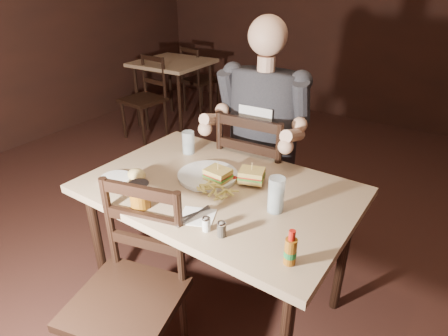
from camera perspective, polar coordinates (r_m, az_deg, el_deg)
The scene contains 24 objects.
room_shell at distance 1.64m, azimuth -2.47°, elevation 17.41°, with size 7.00×7.00×7.00m.
main_table at distance 1.85m, azimuth -0.83°, elevation -4.85°, with size 1.32×0.90×0.77m.
bg_table at distance 4.64m, azimuth -7.76°, elevation 14.77°, with size 0.82×0.82×0.77m.
chair_far at distance 2.43m, azimuth 5.64°, elevation -1.99°, with size 0.46×0.50×0.99m, color black, non-canonical shape.
chair_near at distance 1.72m, azimuth -14.78°, elevation -19.16°, with size 0.43×0.47×0.93m, color black, non-canonical shape.
bg_chair_far at distance 5.12m, azimuth -3.57°, elevation 13.28°, with size 0.40×0.44×0.86m, color black, non-canonical shape.
bg_chair_near at distance 4.31m, azimuth -12.28°, elevation 10.16°, with size 0.41×0.45×0.89m, color black, non-canonical shape.
diner at distance 2.18m, azimuth 5.69°, elevation 9.18°, with size 0.57×0.45×0.99m, color #2B2B30, non-canonical shape.
dinner_plate at distance 1.89m, azimuth -2.48°, elevation -1.25°, with size 0.30×0.30×0.02m, color white.
sandwich_left at distance 1.81m, azimuth -0.93°, elevation -0.48°, with size 0.12×0.10×0.10m, color tan, non-canonical shape.
sandwich_right at distance 1.81m, azimuth 4.27°, elevation -0.56°, with size 0.12×0.10×0.10m, color tan, non-canonical shape.
fries_pile at distance 1.72m, azimuth -1.19°, elevation -3.40°, with size 0.22×0.16×0.04m, color #EFE072, non-canonical shape.
ketchup_dollop at distance 1.85m, azimuth 1.51°, elevation -1.49°, with size 0.04×0.04×0.01m, color maroon.
glass_left at distance 2.14m, azimuth -5.45°, elevation 3.90°, with size 0.07×0.07×0.13m, color silver.
glass_right at distance 1.61m, azimuth 7.95°, elevation -4.06°, with size 0.07×0.07×0.16m, color silver.
hot_sauce at distance 1.35m, azimuth 10.15°, elevation -11.80°, with size 0.04×0.04×0.14m, color #874C0F, non-canonical shape.
salt_shaker at distance 1.51m, azimuth -2.71°, elevation -8.52°, with size 0.03×0.03×0.06m, color white, non-canonical shape.
pepper_shaker at distance 1.48m, azimuth -0.37°, elevation -9.29°, with size 0.04×0.04×0.07m, color #38332D, non-canonical shape.
syrup_dispenser at distance 1.68m, azimuth -12.73°, elevation -4.05°, with size 0.09×0.09×0.12m, color #874C0F, non-canonical shape.
napkin at distance 1.60m, azimuth -4.10°, elevation -7.37°, with size 0.14×0.13×0.00m, color white.
knife at distance 1.60m, azimuth -4.71°, elevation -7.29°, with size 0.01×0.20×0.00m, color silver.
fork at distance 1.61m, azimuth -4.69°, elevation -7.04°, with size 0.01×0.17×0.01m, color silver.
side_plate at distance 1.94m, azimuth -16.15°, elevation -1.65°, with size 0.15×0.15×0.01m, color white.
bread_roll at distance 1.89m, azimuth -13.18°, elevation -1.00°, with size 0.10×0.08×0.06m, color tan.
Camera 1 is at (0.92, -1.32, 1.69)m, focal length 30.00 mm.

